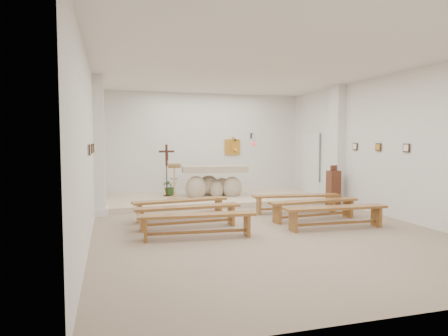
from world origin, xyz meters
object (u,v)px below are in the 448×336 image
object	(u,v)px
altar	(214,183)
bench_right_third	(336,212)
bench_left_front	(180,204)
bench_right_second	(314,205)
bench_left_second	(188,211)
lectern	(174,181)
donation_pedestal	(333,188)
bench_left_third	(197,220)
bench_right_front	(296,199)
crucifix_stand	(167,166)

from	to	relation	value
altar	bench_right_third	bearing A→B (deg)	-65.04
bench_left_front	bench_right_second	bearing A→B (deg)	-25.49
bench_left_second	lectern	bearing A→B (deg)	83.80
lectern	donation_pedestal	xyz separation A→B (m)	(4.36, -1.71, -0.17)
donation_pedestal	bench_left_front	size ratio (longest dim) A/B	0.51
bench_left_third	bench_right_front	bearing A→B (deg)	37.10
donation_pedestal	crucifix_stand	bearing A→B (deg)	153.30
altar	lectern	bearing A→B (deg)	-165.21
lectern	bench_right_second	world-z (taller)	lectern
bench_left_front	bench_right_second	size ratio (longest dim) A/B	1.00
bench_right_second	bench_right_third	world-z (taller)	same
lectern	donation_pedestal	distance (m)	4.69
altar	lectern	world-z (taller)	lectern
crucifix_stand	bench_right_third	size ratio (longest dim) A/B	0.70
donation_pedestal	bench_right_second	distance (m)	2.38
crucifix_stand	bench_right_third	world-z (taller)	crucifix_stand
bench_left_second	bench_right_second	xyz separation A→B (m)	(3.03, 0.00, 0.00)
crucifix_stand	bench_right_second	world-z (taller)	crucifix_stand
bench_left_front	bench_right_front	xyz separation A→B (m)	(3.03, 0.00, 0.00)
altar	bench_left_third	world-z (taller)	altar
bench_left_front	bench_left_second	distance (m)	0.96
crucifix_stand	bench_left_second	xyz separation A→B (m)	(-0.09, -3.99, -0.72)
lectern	bench_left_front	distance (m)	2.54
crucifix_stand	bench_left_front	world-z (taller)	crucifix_stand
donation_pedestal	bench_left_third	world-z (taller)	donation_pedestal
donation_pedestal	bench_right_third	distance (m)	3.15
donation_pedestal	bench_right_third	world-z (taller)	donation_pedestal
bench_left_third	bench_left_front	bearing A→B (deg)	94.74
donation_pedestal	bench_left_front	bearing A→B (deg)	-170.61
altar	bench_left_third	size ratio (longest dim) A/B	0.90
bench_left_second	crucifix_stand	bearing A→B (deg)	86.64
lectern	bench_right_front	world-z (taller)	lectern
crucifix_stand	altar	bearing A→B (deg)	-22.30
bench_left_second	bench_left_third	distance (m)	0.96
altar	bench_right_third	world-z (taller)	altar
altar	donation_pedestal	world-z (taller)	donation_pedestal
altar	donation_pedestal	xyz separation A→B (m)	(3.09, -1.88, -0.03)
bench_left_front	bench_right_third	bearing A→B (deg)	-40.27
altar	donation_pedestal	bearing A→B (deg)	-24.51
crucifix_stand	bench_left_second	bearing A→B (deg)	-100.13
bench_right_third	crucifix_stand	bearing A→B (deg)	122.78
altar	bench_right_front	world-z (taller)	altar
altar	bench_left_front	bearing A→B (deg)	-112.66
bench_left_front	bench_right_second	distance (m)	3.18
donation_pedestal	bench_right_third	bearing A→B (deg)	-120.72
altar	bench_right_second	world-z (taller)	altar
altar	bench_left_second	world-z (taller)	altar
bench_right_third	lectern	bearing A→B (deg)	124.17
lectern	bench_left_second	xyz separation A→B (m)	(-0.25, -3.47, -0.32)
crucifix_stand	bench_left_second	distance (m)	4.05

